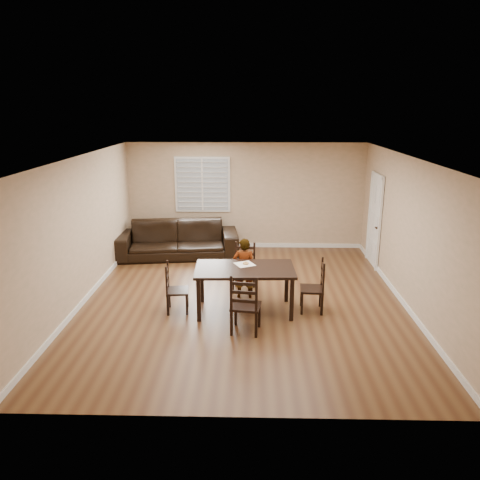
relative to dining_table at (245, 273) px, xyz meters
The scene contains 11 objects.
ground 0.88m from the dining_table, 94.50° to the left, with size 7.00×7.00×0.00m, color brown.
room 1.26m from the dining_table, 90.22° to the left, with size 6.04×7.04×2.72m.
dining_table is the anchor object (origin of this frame).
chair_near 1.14m from the dining_table, 91.01° to the left, with size 0.48×0.46×0.95m.
chair_far 0.96m from the dining_table, 89.37° to the right, with size 0.52×0.50×1.03m.
chair_left 1.35m from the dining_table, behind, with size 0.42×0.44×0.91m.
chair_right 1.35m from the dining_table, ahead, with size 0.43×0.46×0.96m.
child 0.65m from the dining_table, 92.06° to the left, with size 0.43×0.28×1.18m, color gray.
napkin 0.22m from the dining_table, 92.06° to the left, with size 0.31×0.31×0.00m, color beige.
donut 0.23m from the dining_table, 85.72° to the left, with size 0.11×0.11×0.04m.
sofa 3.59m from the dining_table, 118.50° to the left, with size 2.94×1.15×0.86m, color black.
Camera 1 is at (0.15, -8.26, 3.58)m, focal length 35.00 mm.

